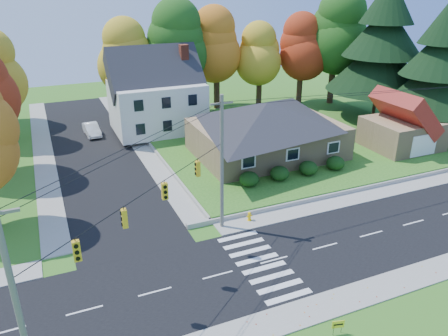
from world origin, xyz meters
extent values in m
plane|color=#3D7923|center=(0.00, 0.00, 0.00)|extent=(120.00, 120.00, 0.00)
cube|color=black|center=(0.00, 0.00, 0.01)|extent=(90.00, 8.00, 0.02)
cube|color=black|center=(-8.00, 26.00, 0.01)|extent=(8.00, 44.00, 0.02)
cube|color=#9C9A90|center=(0.00, 5.00, 0.04)|extent=(90.00, 2.00, 0.08)
cube|color=#9C9A90|center=(0.00, -5.00, 0.04)|extent=(90.00, 2.00, 0.08)
cube|color=#3D7923|center=(13.00, 21.00, 0.25)|extent=(30.00, 30.00, 0.50)
cube|color=tan|center=(8.00, 16.00, 2.10)|extent=(14.00, 10.00, 3.20)
pyramid|color=#26262B|center=(8.00, 16.00, 4.80)|extent=(14.60, 10.60, 2.20)
cube|color=silver|center=(0.00, 28.00, 3.30)|extent=(10.00, 8.00, 5.60)
pyramid|color=#26262B|center=(0.00, 28.00, 7.30)|extent=(10.40, 8.40, 2.40)
cube|color=brown|center=(3.50, 28.00, 5.30)|extent=(0.90, 0.90, 9.60)
cube|color=tan|center=(22.00, 12.00, 2.00)|extent=(7.00, 6.00, 3.00)
pyramid|color=maroon|center=(22.00, 12.00, 4.30)|extent=(7.30, 6.30, 1.60)
cube|color=silver|center=(22.00, 8.95, 1.70)|extent=(3.20, 0.10, 2.20)
ellipsoid|color=#163A10|center=(3.00, 9.80, 1.14)|extent=(1.70, 1.70, 1.27)
ellipsoid|color=#163A10|center=(6.00, 9.80, 1.14)|extent=(1.70, 1.70, 1.27)
ellipsoid|color=#163A10|center=(9.00, 9.80, 1.14)|extent=(1.70, 1.70, 1.27)
ellipsoid|color=#163A10|center=(12.00, 9.80, 1.14)|extent=(1.70, 1.70, 1.27)
cylinder|color=#666059|center=(-14.50, -5.20, 5.00)|extent=(0.26, 0.26, 10.00)
cylinder|color=#666059|center=(-1.50, 5.20, 5.00)|extent=(0.26, 0.26, 10.00)
cube|color=#666059|center=(-1.50, 5.20, 9.40)|extent=(1.60, 0.12, 0.12)
cube|color=gold|center=(-12.00, -3.20, 5.95)|extent=(0.34, 0.26, 1.00)
cube|color=gold|center=(-9.50, -1.20, 5.95)|extent=(0.26, 0.34, 1.00)
cube|color=gold|center=(-6.80, 0.95, 5.95)|extent=(0.34, 0.26, 1.00)
cube|color=gold|center=(-4.00, 3.20, 5.95)|extent=(0.26, 0.34, 1.00)
cylinder|color=black|center=(-8.00, 0.00, 6.60)|extent=(13.02, 10.43, 0.04)
cylinder|color=#3F2A19|center=(-2.00, 34.00, 3.20)|extent=(0.80, 0.80, 5.40)
sphere|color=gold|center=(-2.00, 34.00, 7.10)|extent=(6.72, 6.72, 6.72)
sphere|color=gold|center=(-2.00, 34.00, 8.78)|extent=(5.91, 5.91, 5.91)
sphere|color=gold|center=(-2.00, 34.00, 10.46)|extent=(5.11, 5.11, 5.11)
cylinder|color=#3F2A19|center=(4.00, 33.00, 3.65)|extent=(0.86, 0.86, 6.30)
sphere|color=#225618|center=(4.00, 33.00, 8.20)|extent=(7.84, 7.84, 7.84)
sphere|color=#225618|center=(4.00, 33.00, 10.16)|extent=(6.90, 6.90, 6.90)
sphere|color=#225618|center=(4.00, 33.00, 12.12)|extent=(5.96, 5.96, 5.96)
cylinder|color=#3F2A19|center=(10.00, 34.00, 3.43)|extent=(0.83, 0.83, 5.85)
sphere|color=orange|center=(10.00, 34.00, 7.65)|extent=(7.28, 7.28, 7.28)
sphere|color=orange|center=(10.00, 34.00, 9.47)|extent=(6.41, 6.41, 6.41)
sphere|color=orange|center=(10.00, 34.00, 11.29)|extent=(5.53, 5.53, 5.53)
cylinder|color=#3F2A19|center=(16.00, 33.00, 2.98)|extent=(0.77, 0.77, 4.95)
sphere|color=gold|center=(16.00, 33.00, 6.55)|extent=(6.16, 6.16, 6.16)
sphere|color=gold|center=(16.00, 33.00, 8.09)|extent=(5.42, 5.42, 5.42)
sphere|color=gold|center=(16.00, 33.00, 9.63)|extent=(4.68, 4.68, 4.68)
cylinder|color=#3F2A19|center=(22.00, 32.00, 3.20)|extent=(0.80, 0.80, 5.40)
sphere|color=#9C2D13|center=(22.00, 32.00, 7.10)|extent=(6.72, 6.72, 6.72)
sphere|color=#9C2D13|center=(22.00, 32.00, 8.78)|extent=(5.91, 5.91, 5.91)
sphere|color=#9C2D13|center=(22.00, 32.00, 10.46)|extent=(5.11, 5.11, 5.11)
cylinder|color=#3F2A19|center=(26.00, 30.00, 3.88)|extent=(0.89, 0.89, 6.75)
sphere|color=#225618|center=(26.00, 30.00, 8.75)|extent=(8.40, 8.40, 8.40)
sphere|color=#225618|center=(26.00, 30.00, 10.85)|extent=(7.39, 7.39, 7.39)
sphere|color=#225618|center=(26.00, 30.00, 12.95)|extent=(6.38, 6.38, 6.38)
cylinder|color=#3F2A19|center=(27.00, 22.00, 1.94)|extent=(0.40, 0.40, 2.88)
cone|color=black|center=(27.00, 22.00, 7.38)|extent=(12.80, 12.80, 6.72)
cone|color=black|center=(27.00, 22.00, 11.22)|extent=(9.60, 9.60, 6.08)
cylinder|color=#3F2A19|center=(28.00, 14.00, 1.76)|extent=(0.40, 0.40, 2.52)
cone|color=black|center=(28.00, 14.00, 6.52)|extent=(11.20, 11.20, 5.88)
cone|color=black|center=(28.00, 14.00, 9.88)|extent=(8.40, 8.40, 5.32)
imported|color=white|center=(-7.40, 30.33, 0.72)|extent=(1.75, 4.32, 1.39)
cylinder|color=#FFC306|center=(0.75, 5.17, 0.05)|extent=(0.34, 0.34, 0.09)
cylinder|color=#FFC306|center=(0.75, 5.17, 0.33)|extent=(0.23, 0.23, 0.52)
sphere|color=#FFC306|center=(0.75, 5.17, 0.64)|extent=(0.25, 0.25, 0.25)
cylinder|color=#FFC306|center=(0.75, 5.17, 0.43)|extent=(0.43, 0.15, 0.11)
cylinder|color=black|center=(-0.44, -6.95, 0.28)|extent=(0.02, 0.02, 0.57)
cylinder|color=black|center=(0.06, -6.95, 0.28)|extent=(0.02, 0.02, 0.57)
cube|color=yellow|center=(-0.19, -6.95, 0.62)|extent=(0.67, 0.19, 0.45)
camera|label=1|loc=(-12.44, -20.55, 16.88)|focal=35.00mm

